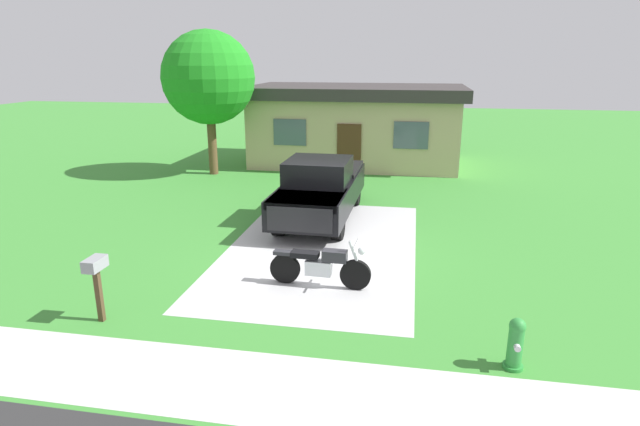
{
  "coord_description": "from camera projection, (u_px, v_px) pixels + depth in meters",
  "views": [
    {
      "loc": [
        2.2,
        -12.49,
        4.76
      ],
      "look_at": [
        -0.08,
        0.14,
        0.9
      ],
      "focal_mm": 29.27,
      "sensor_mm": 36.0,
      "label": 1
    }
  ],
  "objects": [
    {
      "name": "mailbox",
      "position": [
        96.0,
        272.0,
        9.52
      ],
      "size": [
        0.26,
        0.48,
        1.26
      ],
      "color": "#4C3823",
      "rests_on": "ground"
    },
    {
      "name": "pickup_truck",
      "position": [
        321.0,
        187.0,
        15.8
      ],
      "size": [
        2.1,
        5.66,
        1.9
      ],
      "color": "black",
      "rests_on": "ground"
    },
    {
      "name": "motorcycle",
      "position": [
        321.0,
        266.0,
        11.15
      ],
      "size": [
        2.21,
        0.7,
        1.09
      ],
      "color": "black",
      "rests_on": "ground"
    },
    {
      "name": "neighbor_house",
      "position": [
        356.0,
        124.0,
        23.86
      ],
      "size": [
        9.6,
        5.6,
        3.5
      ],
      "color": "tan",
      "rests_on": "ground"
    },
    {
      "name": "shade_tree",
      "position": [
        208.0,
        78.0,
        20.93
      ],
      "size": [
        3.73,
        3.73,
        5.82
      ],
      "color": "brown",
      "rests_on": "ground"
    },
    {
      "name": "sidewalk_strip",
      "position": [
        253.0,
        385.0,
        7.86
      ],
      "size": [
        36.0,
        1.8,
        0.01
      ],
      "primitive_type": "cube",
      "color": "beige",
      "rests_on": "ground"
    },
    {
      "name": "fire_hydrant",
      "position": [
        515.0,
        344.0,
        8.19
      ],
      "size": [
        0.32,
        0.4,
        0.87
      ],
      "color": "#2D8C38",
      "rests_on": "ground"
    },
    {
      "name": "ground_plane",
      "position": [
        322.0,
        248.0,
        13.52
      ],
      "size": [
        80.0,
        80.0,
        0.0
      ],
      "primitive_type": "plane",
      "color": "#3C8A34"
    },
    {
      "name": "driveway_pad",
      "position": [
        322.0,
        248.0,
        13.52
      ],
      "size": [
        4.77,
        8.33,
        0.01
      ],
      "primitive_type": "cube",
      "color": "#BBBBBB",
      "rests_on": "ground"
    }
  ]
}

